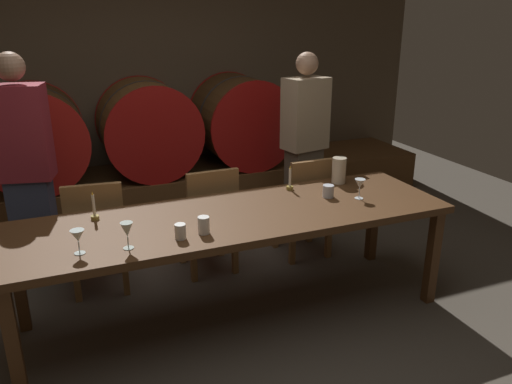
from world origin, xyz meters
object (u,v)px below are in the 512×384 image
wine_glass_center (127,230)px  pitcher (339,170)px  dining_table (235,223)px  candle_left (94,212)px  guest_left (26,171)px  wine_barrel_left (34,137)px  wine_barrel_center (148,128)px  cup_right (328,191)px  candle_right (290,183)px  chair_left (97,231)px  wine_glass_left (78,237)px  guest_right (304,145)px  wine_glass_right (360,184)px  cup_center (204,225)px  cup_left (180,231)px  wine_barrel_right (241,120)px  chair_right (307,202)px  chair_center (210,215)px

wine_glass_center → pitcher: bearing=18.4°
dining_table → candle_left: (-0.84, 0.25, 0.11)m
guest_left → wine_glass_center: size_ratio=11.22×
wine_barrel_left → wine_barrel_center: (1.03, 0.00, 0.00)m
cup_right → pitcher: bearing=46.9°
dining_table → candle_right: bearing=29.2°
candle_left → chair_left: bearing=86.7°
pitcher → wine_glass_left: size_ratio=1.42×
guest_right → wine_glass_right: 1.15m
candle_right → cup_center: size_ratio=1.75×
pitcher → wine_barrel_left: bearing=140.3°
wine_glass_right → cup_left: size_ratio=1.58×
pitcher → cup_center: size_ratio=1.88×
wine_barrel_left → candle_right: size_ratio=5.05×
wine_barrel_center → wine_barrel_right: size_ratio=1.00×
wine_glass_right → cup_right: (-0.18, 0.11, -0.06)m
cup_center → cup_right: cup_center is taller
wine_barrel_left → wine_barrel_right: 2.02m
dining_table → pitcher: pitcher is taller
chair_right → cup_right: bearing=76.8°
guest_left → candle_right: (1.78, -0.73, -0.09)m
candle_left → guest_right: bearing=23.7°
wine_glass_right → guest_right: bearing=82.0°
wine_glass_center → wine_glass_right: (1.62, 0.20, -0.00)m
wine_barrel_center → cup_left: 2.34m
wine_barrel_left → wine_barrel_right: same height
guest_right → candle_left: 2.09m
dining_table → chair_left: (-0.82, 0.67, -0.20)m
guest_right → dining_table: bearing=33.7°
wine_barrel_center → wine_glass_left: wine_barrel_center is taller
wine_barrel_left → wine_barrel_right: (2.02, 0.00, 0.00)m
chair_left → wine_glass_right: 1.91m
guest_left → cup_left: bearing=136.3°
wine_glass_left → guest_left: bearing=102.2°
pitcher → guest_left: bearing=161.8°
chair_left → wine_glass_left: size_ratio=6.37×
wine_glass_right → chair_right: bearing=94.2°
chair_right → wine_barrel_left: bearing=-35.5°
chair_center → pitcher: (0.93, -0.34, 0.36)m
candle_right → cup_center: bearing=-147.5°
wine_barrel_left → chair_right: wine_barrel_left is taller
wine_barrel_left → cup_center: size_ratio=8.84×
candle_left → cup_right: size_ratio=2.17×
wine_barrel_center → cup_right: 2.21m
wine_barrel_right → wine_glass_left: (-1.80, -2.30, -0.06)m
dining_table → wine_glass_right: wine_glass_right is taller
dining_table → chair_right: 1.08m
wine_barrel_right → dining_table: 2.26m
cup_left → cup_center: size_ratio=0.86×
pitcher → guest_right: bearing=82.0°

